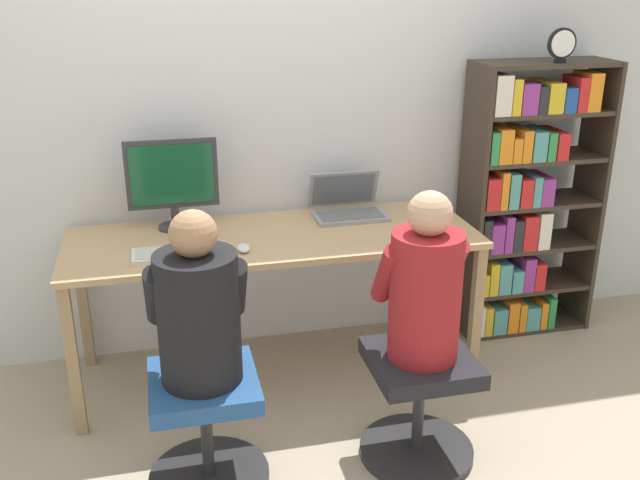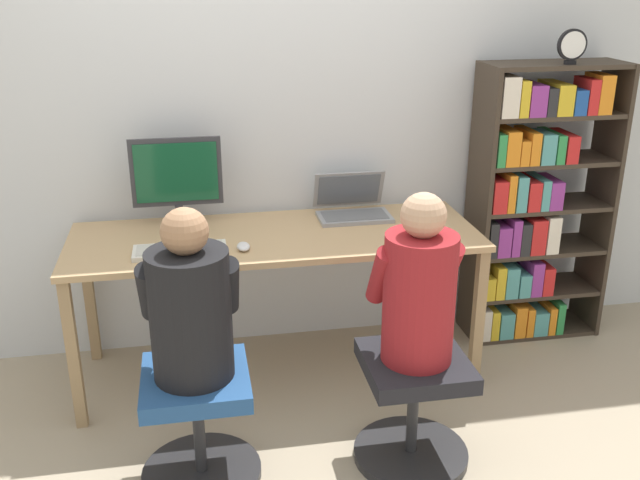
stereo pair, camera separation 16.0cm
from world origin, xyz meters
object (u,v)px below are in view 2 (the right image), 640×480
at_px(keyboard, 180,250).
at_px(office_chair_left, 198,421).
at_px(desktop_monitor, 177,179).
at_px(bookshelf, 530,207).
at_px(person_at_monitor, 190,306).
at_px(office_chair_right, 413,403).
at_px(desk_clock, 572,46).
at_px(laptop, 353,207).
at_px(person_at_laptop, 419,288).

height_order(keyboard, office_chair_left, keyboard).
bearing_deg(office_chair_left, desktop_monitor, 92.10).
relative_size(desktop_monitor, office_chair_left, 0.91).
bearing_deg(desktop_monitor, bookshelf, -1.23).
relative_size(keyboard, person_at_monitor, 0.61).
xyz_separation_m(office_chair_right, desk_clock, (1.03, 0.90, 1.34)).
height_order(laptop, keyboard, laptop).
distance_m(desktop_monitor, keyboard, 0.44).
bearing_deg(office_chair_left, person_at_monitor, 90.00).
bearing_deg(office_chair_right, person_at_monitor, 177.35).
relative_size(office_chair_right, desk_clock, 2.86).
relative_size(person_at_monitor, person_at_laptop, 0.97).
relative_size(office_chair_right, person_at_monitor, 0.72).
xyz_separation_m(laptop, office_chair_right, (0.04, -1.00, -0.54)).
bearing_deg(desktop_monitor, laptop, -0.90).
relative_size(desktop_monitor, desk_clock, 2.61).
relative_size(laptop, office_chair_right, 0.76).
relative_size(desktop_monitor, laptop, 1.20).
height_order(desktop_monitor, person_at_laptop, desktop_monitor).
distance_m(office_chair_right, bookshelf, 1.44).
bearing_deg(keyboard, person_at_laptop, -34.57).
height_order(person_at_laptop, bookshelf, bookshelf).
bearing_deg(person_at_laptop, bookshelf, 45.80).
height_order(person_at_monitor, bookshelf, bookshelf).
relative_size(keyboard, office_chair_left, 0.85).
xyz_separation_m(keyboard, bookshelf, (1.87, 0.33, -0.01)).
xyz_separation_m(keyboard, person_at_monitor, (0.04, -0.60, 0.01)).
xyz_separation_m(desktop_monitor, desk_clock, (1.96, -0.11, 0.61)).
xyz_separation_m(laptop, bookshelf, (0.98, -0.03, -0.05)).
bearing_deg(person_at_laptop, desktop_monitor, 132.48).
distance_m(person_at_monitor, person_at_laptop, 0.89).
distance_m(keyboard, person_at_monitor, 0.60).
height_order(laptop, person_at_laptop, person_at_laptop).
distance_m(person_at_laptop, desk_clock, 1.59).
bearing_deg(laptop, keyboard, -158.01).
relative_size(office_chair_right, person_at_laptop, 0.70).
distance_m(keyboard, bookshelf, 1.90).
relative_size(keyboard, office_chair_right, 0.85).
xyz_separation_m(office_chair_left, office_chair_right, (0.89, -0.04, 0.00)).
xyz_separation_m(office_chair_left, desk_clock, (1.92, 0.87, 1.34)).
distance_m(laptop, office_chair_right, 1.14).
distance_m(laptop, bookshelf, 0.98).
bearing_deg(desktop_monitor, keyboard, -90.19).
bearing_deg(laptop, bookshelf, -1.52).
height_order(person_at_monitor, person_at_laptop, person_at_laptop).
distance_m(keyboard, office_chair_right, 1.23).
height_order(keyboard, desk_clock, desk_clock).
distance_m(laptop, person_at_laptop, 1.00).
bearing_deg(desktop_monitor, office_chair_left, -87.90).
height_order(office_chair_right, person_at_laptop, person_at_laptop).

